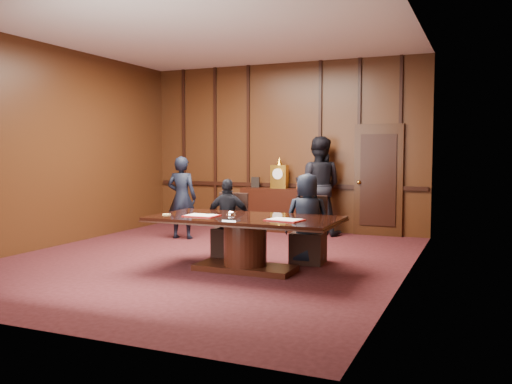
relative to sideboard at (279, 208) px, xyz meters
The scene contains 13 objects.
room 3.36m from the sideboard, 88.80° to the right, with size 7.00×7.04×3.50m.
sideboard is the anchor object (origin of this frame).
conference_table 3.80m from the sideboard, 76.68° to the right, with size 2.62×1.32×0.76m.
folder_left 3.89m from the sideboard, 85.81° to the right, with size 0.46×0.33×0.02m.
folder_right 4.16m from the sideboard, 68.55° to the right, with size 0.51×0.40×0.02m.
inkstand 4.26m from the sideboard, 78.08° to the right, with size 0.20×0.14×0.12m.
notepad 3.96m from the sideboard, 93.56° to the right, with size 0.10×0.07×0.01m, color #ECCC73.
chair_left 2.84m from the sideboard, 85.49° to the right, with size 0.54×0.54×0.99m.
chair_right 3.22m from the sideboard, 61.64° to the right, with size 0.51×0.51×0.99m.
signatory_left 2.91m from the sideboard, 85.53° to the right, with size 0.72×0.30×1.23m, color black.
signatory_right 3.28m from the sideboard, 62.25° to the right, with size 0.66×0.43×1.35m, color black.
witness_left 2.15m from the sideboard, 130.05° to the right, with size 0.57×0.38×1.57m, color black.
witness_right 1.02m from the sideboard, 10.26° to the right, with size 0.95×0.74×1.95m, color black.
Camera 1 is at (3.93, -7.26, 1.67)m, focal length 38.00 mm.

